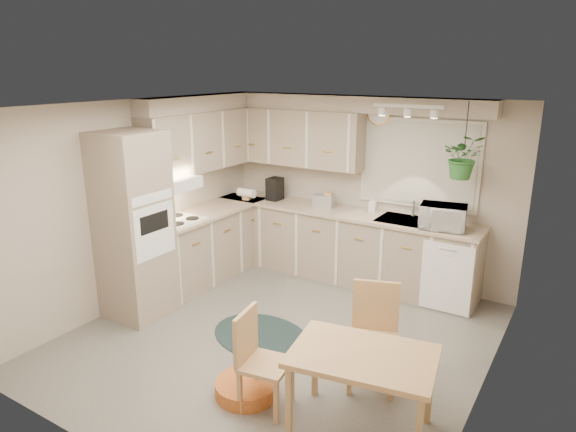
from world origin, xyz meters
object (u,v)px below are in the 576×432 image
(chair_back, at_px, (373,339))
(dining_table, at_px, (361,393))
(chair_left, at_px, (266,362))
(microwave, at_px, (443,214))
(braided_rug, at_px, (261,336))
(pet_bed, at_px, (247,388))

(chair_back, bearing_deg, dining_table, 85.98)
(chair_left, relative_size, microwave, 1.65)
(braided_rug, bearing_deg, chair_back, -8.10)
(pet_bed, height_order, microwave, microwave)
(microwave, bearing_deg, dining_table, -96.51)
(braided_rug, xyz_separation_m, microwave, (1.33, 1.78, 1.11))
(dining_table, distance_m, braided_rug, 1.72)
(dining_table, relative_size, chair_left, 1.27)
(chair_back, distance_m, microwave, 2.08)
(dining_table, xyz_separation_m, chair_left, (-0.79, -0.15, 0.09))
(chair_left, height_order, microwave, microwave)
(dining_table, distance_m, microwave, 2.69)
(braided_rug, distance_m, pet_bed, 1.01)
(chair_left, bearing_deg, dining_table, 91.29)
(chair_left, bearing_deg, pet_bed, -110.33)
(dining_table, height_order, pet_bed, dining_table)
(braided_rug, relative_size, pet_bed, 2.07)
(chair_left, xyz_separation_m, pet_bed, (-0.24, 0.05, -0.36))
(braided_rug, height_order, microwave, microwave)
(chair_left, xyz_separation_m, chair_back, (0.63, 0.75, 0.04))
(dining_table, distance_m, chair_back, 0.63)
(chair_back, bearing_deg, braided_rug, -27.10)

